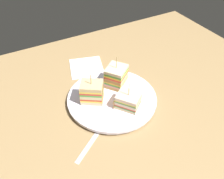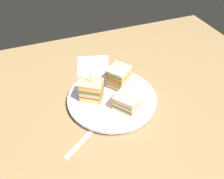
{
  "view_description": "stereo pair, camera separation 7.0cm",
  "coord_description": "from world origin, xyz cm",
  "px_view_note": "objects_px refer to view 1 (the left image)",
  "views": [
    {
      "loc": [
        -24.79,
        -45.65,
        51.31
      ],
      "look_at": [
        0.0,
        0.0,
        4.66
      ],
      "focal_mm": 37.75,
      "sensor_mm": 36.0,
      "label": 1
    },
    {
      "loc": [
        -18.45,
        -48.56,
        51.31
      ],
      "look_at": [
        0.0,
        0.0,
        4.66
      ],
      "focal_mm": 37.75,
      "sensor_mm": 36.0,
      "label": 2
    }
  ],
  "objects_px": {
    "plate": "(112,98)",
    "sandwich_wedge_0": "(128,100)",
    "sandwich_wedge_1": "(116,76)",
    "napkin": "(85,67)",
    "spoon": "(99,130)",
    "sandwich_wedge_2": "(92,92)"
  },
  "relations": [
    {
      "from": "sandwich_wedge_0",
      "to": "sandwich_wedge_1",
      "type": "bearing_deg",
      "value": -46.93
    },
    {
      "from": "sandwich_wedge_0",
      "to": "sandwich_wedge_1",
      "type": "distance_m",
      "value": 0.1
    },
    {
      "from": "spoon",
      "to": "napkin",
      "type": "xyz_separation_m",
      "value": [
        0.08,
        0.28,
        -0.0
      ]
    },
    {
      "from": "sandwich_wedge_1",
      "to": "sandwich_wedge_2",
      "type": "xyz_separation_m",
      "value": [
        -0.1,
        -0.03,
        -0.0
      ]
    },
    {
      "from": "plate",
      "to": "spoon",
      "type": "xyz_separation_m",
      "value": [
        -0.09,
        -0.09,
        -0.01
      ]
    },
    {
      "from": "sandwich_wedge_2",
      "to": "napkin",
      "type": "bearing_deg",
      "value": 106.24
    },
    {
      "from": "plate",
      "to": "napkin",
      "type": "distance_m",
      "value": 0.2
    },
    {
      "from": "plate",
      "to": "napkin",
      "type": "relative_size",
      "value": 2.23
    },
    {
      "from": "plate",
      "to": "napkin",
      "type": "xyz_separation_m",
      "value": [
        -0.0,
        0.2,
        -0.01
      ]
    },
    {
      "from": "plate",
      "to": "sandwich_wedge_0",
      "type": "xyz_separation_m",
      "value": [
        0.02,
        -0.06,
        0.03
      ]
    },
    {
      "from": "napkin",
      "to": "plate",
      "type": "bearing_deg",
      "value": -88.59
    },
    {
      "from": "sandwich_wedge_2",
      "to": "napkin",
      "type": "height_order",
      "value": "sandwich_wedge_2"
    },
    {
      "from": "sandwich_wedge_1",
      "to": "sandwich_wedge_0",
      "type": "bearing_deg",
      "value": 42.96
    },
    {
      "from": "sandwich_wedge_1",
      "to": "napkin",
      "type": "distance_m",
      "value": 0.16
    },
    {
      "from": "sandwich_wedge_2",
      "to": "napkin",
      "type": "relative_size",
      "value": 0.78
    },
    {
      "from": "plate",
      "to": "sandwich_wedge_1",
      "type": "height_order",
      "value": "sandwich_wedge_1"
    },
    {
      "from": "spoon",
      "to": "napkin",
      "type": "height_order",
      "value": "spoon"
    },
    {
      "from": "sandwich_wedge_1",
      "to": "spoon",
      "type": "relative_size",
      "value": 0.79
    },
    {
      "from": "plate",
      "to": "sandwich_wedge_0",
      "type": "relative_size",
      "value": 3.18
    },
    {
      "from": "sandwich_wedge_1",
      "to": "spoon",
      "type": "distance_m",
      "value": 0.19
    },
    {
      "from": "plate",
      "to": "sandwich_wedge_0",
      "type": "bearing_deg",
      "value": -67.62
    },
    {
      "from": "sandwich_wedge_0",
      "to": "sandwich_wedge_2",
      "type": "relative_size",
      "value": 0.9
    }
  ]
}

